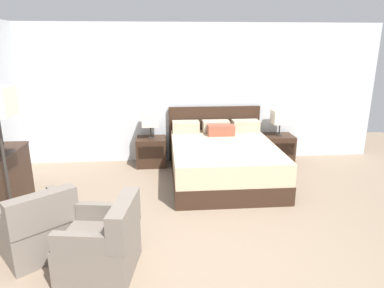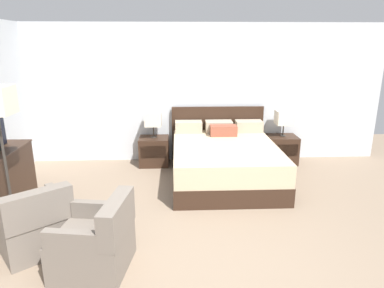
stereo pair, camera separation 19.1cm
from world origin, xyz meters
name	(u,v)px [view 1 (the left image)]	position (x,y,z in m)	size (l,w,h in m)	color
ground_plane	(213,267)	(0.00, 0.00, 0.00)	(10.11, 10.11, 0.00)	#84705B
wall_back	(188,94)	(0.00, 3.40, 1.26)	(7.17, 0.06, 2.53)	silver
bed	(223,160)	(0.49, 2.33, 0.33)	(1.72, 2.11, 1.04)	#332116
nightstand_left	(151,152)	(-0.70, 3.08, 0.26)	(0.53, 0.46, 0.52)	#332116
nightstand_right	(278,148)	(1.68, 3.08, 0.26)	(0.53, 0.46, 0.52)	#332116
table_lamp_left	(150,119)	(-0.70, 3.08, 0.86)	(0.29, 0.29, 0.47)	#332D28
table_lamp_right	(280,117)	(1.68, 3.08, 0.86)	(0.29, 0.29, 0.47)	#332D28
armchair_by_window	(38,229)	(-1.81, 0.41, 0.28)	(0.96, 0.96, 0.76)	#70665B
armchair_companion	(103,245)	(-1.07, 0.04, 0.28)	(0.78, 0.78, 0.76)	#70665B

